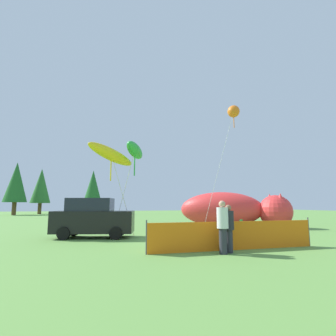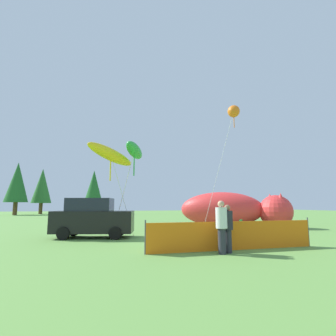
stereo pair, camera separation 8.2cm
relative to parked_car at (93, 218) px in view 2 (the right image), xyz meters
name	(u,v)px [view 2 (the right image)]	position (x,y,z in m)	size (l,w,h in m)	color
ground_plane	(191,239)	(4.71, -1.93, -1.00)	(120.00, 120.00, 0.00)	#609342
parked_car	(93,218)	(0.00, 0.00, 0.00)	(4.33, 2.57, 2.03)	black
folding_chair	(239,226)	(7.86, -1.17, -0.50)	(0.73, 0.73, 0.87)	#267F33
inflatable_cat	(232,211)	(10.32, 3.81, 0.23)	(7.93, 6.18, 2.67)	red
safety_fence	(234,236)	(5.16, -5.32, -0.46)	(6.90, 0.16, 1.17)	orange
spectator_in_white_shirt	(228,226)	(4.65, -5.79, -0.07)	(0.37, 0.37, 1.70)	#2D2D38
spectator_in_grey_shirt	(222,225)	(4.32, -5.94, 0.01)	(0.40, 0.40, 1.84)	#2D2D38
kite_orange_flower	(234,112)	(10.16, 2.80, 7.80)	(3.02, 0.93, 9.30)	silver
kite_green_fish	(134,151)	(1.90, -1.34, 3.43)	(1.55, 3.00, 4.99)	silver
kite_yellow_hero	(111,155)	(0.73, -1.41, 3.14)	(2.78, 2.67, 4.80)	silver
horizon_tree_east	(42,186)	(-8.94, 37.79, 4.05)	(3.45, 3.45, 8.23)	brown
horizon_tree_west	(94,187)	(0.13, 34.15, 3.77)	(3.26, 3.26, 7.77)	brown
horizon_tree_mid	(17,182)	(-12.12, 34.08, 4.33)	(3.64, 3.64, 8.68)	brown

